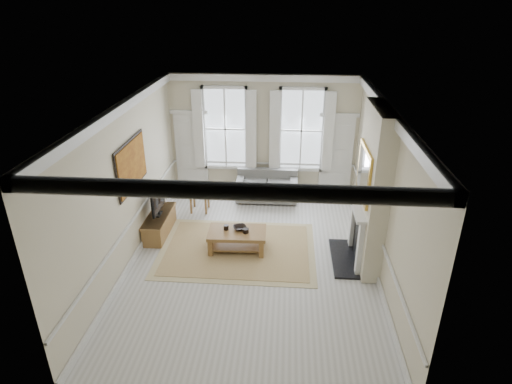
# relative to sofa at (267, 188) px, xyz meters

# --- Properties ---
(floor) EXTENTS (7.20, 7.20, 0.00)m
(floor) POSITION_rel_sofa_xyz_m (-0.14, -3.11, -0.35)
(floor) COLOR #B7B5AD
(floor) RESTS_ON ground
(ceiling) EXTENTS (7.20, 7.20, 0.00)m
(ceiling) POSITION_rel_sofa_xyz_m (-0.14, -3.11, 3.05)
(ceiling) COLOR white
(ceiling) RESTS_ON back_wall
(back_wall) EXTENTS (5.20, 0.00, 5.20)m
(back_wall) POSITION_rel_sofa_xyz_m (-0.14, 0.49, 1.35)
(back_wall) COLOR beige
(back_wall) RESTS_ON floor
(left_wall) EXTENTS (0.00, 7.20, 7.20)m
(left_wall) POSITION_rel_sofa_xyz_m (-2.74, -3.11, 1.35)
(left_wall) COLOR beige
(left_wall) RESTS_ON floor
(right_wall) EXTENTS (0.00, 7.20, 7.20)m
(right_wall) POSITION_rel_sofa_xyz_m (2.46, -3.11, 1.35)
(right_wall) COLOR beige
(right_wall) RESTS_ON floor
(window_left) EXTENTS (1.26, 0.20, 2.20)m
(window_left) POSITION_rel_sofa_xyz_m (-1.19, 0.44, 1.55)
(window_left) COLOR #B2BCC6
(window_left) RESTS_ON back_wall
(window_right) EXTENTS (1.26, 0.20, 2.20)m
(window_right) POSITION_rel_sofa_xyz_m (0.91, 0.44, 1.55)
(window_right) COLOR #B2BCC6
(window_right) RESTS_ON back_wall
(door_left) EXTENTS (0.90, 0.08, 2.30)m
(door_left) POSITION_rel_sofa_xyz_m (-2.19, 0.45, 0.80)
(door_left) COLOR silver
(door_left) RESTS_ON floor
(door_right) EXTENTS (0.90, 0.08, 2.30)m
(door_right) POSITION_rel_sofa_xyz_m (1.91, 0.45, 0.80)
(door_right) COLOR silver
(door_right) RESTS_ON floor
(painting) EXTENTS (0.05, 1.66, 1.06)m
(painting) POSITION_rel_sofa_xyz_m (-2.70, -2.81, 1.70)
(painting) COLOR #B2731E
(painting) RESTS_ON left_wall
(chimney_breast) EXTENTS (0.35, 1.70, 3.38)m
(chimney_breast) POSITION_rel_sofa_xyz_m (2.28, -2.91, 1.35)
(chimney_breast) COLOR beige
(chimney_breast) RESTS_ON floor
(hearth) EXTENTS (0.55, 1.50, 0.05)m
(hearth) POSITION_rel_sofa_xyz_m (1.86, -2.91, -0.32)
(hearth) COLOR black
(hearth) RESTS_ON floor
(fireplace) EXTENTS (0.21, 1.45, 1.33)m
(fireplace) POSITION_rel_sofa_xyz_m (2.05, -2.91, 0.38)
(fireplace) COLOR silver
(fireplace) RESTS_ON floor
(mirror) EXTENTS (0.06, 1.26, 1.06)m
(mirror) POSITION_rel_sofa_xyz_m (2.07, -2.91, 1.70)
(mirror) COLOR #BB8F33
(mirror) RESTS_ON chimney_breast
(sofa) EXTENTS (1.69, 0.82, 0.82)m
(sofa) POSITION_rel_sofa_xyz_m (0.00, 0.00, 0.00)
(sofa) COLOR #595956
(sofa) RESTS_ON floor
(side_table) EXTENTS (0.53, 0.53, 0.58)m
(side_table) POSITION_rel_sofa_xyz_m (-1.75, -0.84, 0.12)
(side_table) COLOR brown
(side_table) RESTS_ON floor
(rug) EXTENTS (3.50, 2.60, 0.02)m
(rug) POSITION_rel_sofa_xyz_m (-0.53, -2.71, -0.34)
(rug) COLOR #A17D53
(rug) RESTS_ON floor
(coffee_table) EXTENTS (1.31, 0.79, 0.48)m
(coffee_table) POSITION_rel_sofa_xyz_m (-0.53, -2.71, 0.05)
(coffee_table) COLOR brown
(coffee_table) RESTS_ON rug
(ceramic_pot_a) EXTENTS (0.11, 0.11, 0.11)m
(ceramic_pot_a) POSITION_rel_sofa_xyz_m (-0.78, -2.66, 0.19)
(ceramic_pot_a) COLOR black
(ceramic_pot_a) RESTS_ON coffee_table
(ceramic_pot_b) EXTENTS (0.14, 0.14, 0.10)m
(ceramic_pot_b) POSITION_rel_sofa_xyz_m (-0.33, -2.76, 0.18)
(ceramic_pot_b) COLOR black
(ceramic_pot_b) RESTS_ON coffee_table
(bowl) EXTENTS (0.38, 0.38, 0.07)m
(bowl) POSITION_rel_sofa_xyz_m (-0.48, -2.61, 0.17)
(bowl) COLOR black
(bowl) RESTS_ON coffee_table
(tv_stand) EXTENTS (0.45, 1.40, 0.50)m
(tv_stand) POSITION_rel_sofa_xyz_m (-2.48, -2.10, -0.10)
(tv_stand) COLOR brown
(tv_stand) RESTS_ON floor
(tv) EXTENTS (0.08, 0.90, 0.68)m
(tv) POSITION_rel_sofa_xyz_m (-2.46, -2.10, 0.55)
(tv) COLOR black
(tv) RESTS_ON tv_stand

